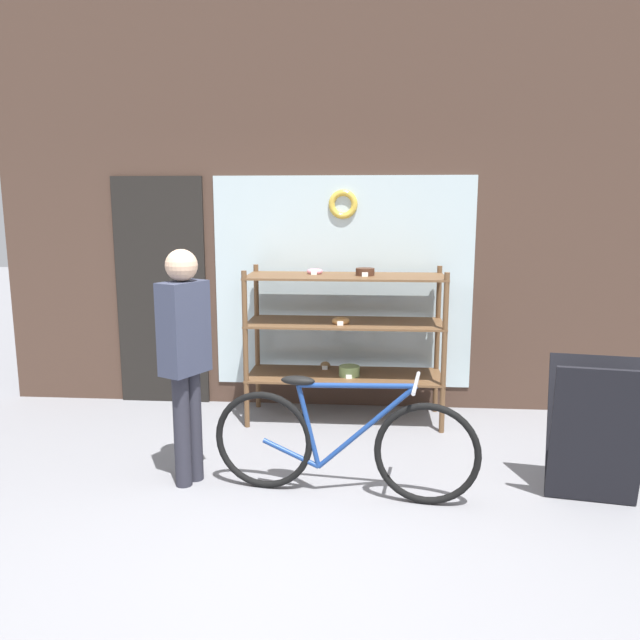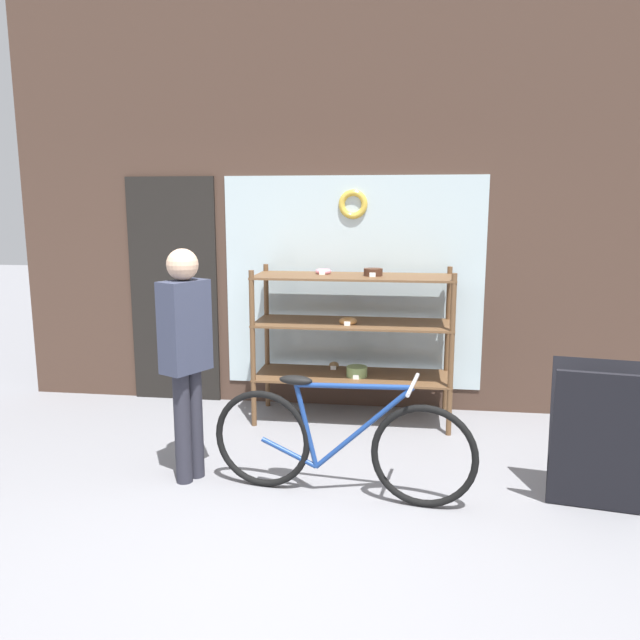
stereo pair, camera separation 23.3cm
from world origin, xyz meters
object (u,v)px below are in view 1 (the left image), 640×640
at_px(bicycle, 342,443).
at_px(sandwich_board, 595,432).
at_px(display_case, 345,329).
at_px(pedestrian, 185,350).

xyz_separation_m(bicycle, sandwich_board, (1.57, 0.04, 0.10)).
distance_m(display_case, pedestrian, 1.68).
height_order(display_case, bicycle, display_case).
xyz_separation_m(display_case, bicycle, (0.04, -1.46, -0.45)).
xyz_separation_m(display_case, pedestrian, (-0.99, -1.35, 0.11)).
height_order(sandwich_board, pedestrian, pedestrian).
distance_m(bicycle, pedestrian, 1.18).
bearing_deg(bicycle, pedestrian, -178.40).
bearing_deg(pedestrian, display_case, 171.27).
height_order(display_case, pedestrian, pedestrian).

